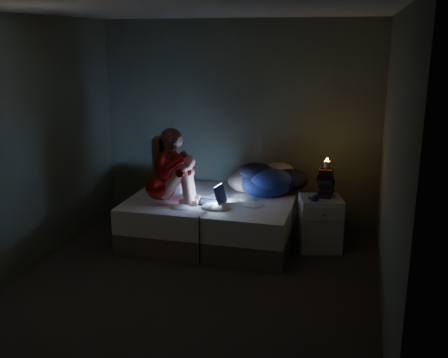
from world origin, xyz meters
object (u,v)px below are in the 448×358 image
(bed, at_px, (212,219))
(nightstand, at_px, (320,223))
(phone, at_px, (311,198))
(laptop, at_px, (209,193))
(candle, at_px, (327,164))
(woman, at_px, (160,165))

(bed, bearing_deg, nightstand, 2.37)
(nightstand, height_order, phone, phone)
(laptop, bearing_deg, bed, 103.91)
(laptop, distance_m, candle, 1.38)
(nightstand, relative_size, phone, 4.39)
(bed, height_order, nightstand, nightstand)
(laptop, relative_size, candle, 4.33)
(woman, relative_size, candle, 10.92)
(candle, bearing_deg, laptop, -165.75)
(nightstand, bearing_deg, laptop, 177.68)
(bed, distance_m, nightstand, 1.27)
(bed, distance_m, woman, 0.92)
(woman, xyz_separation_m, phone, (1.69, 0.28, -0.34))
(laptop, bearing_deg, nightstand, 20.38)
(nightstand, distance_m, candle, 0.69)
(woman, distance_m, candle, 1.88)
(bed, xyz_separation_m, nightstand, (1.27, 0.05, 0.04))
(woman, xyz_separation_m, nightstand, (1.80, 0.35, -0.66))
(laptop, bearing_deg, candle, 22.93)
(woman, bearing_deg, nightstand, 2.09)
(laptop, height_order, candle, candle)
(nightstand, xyz_separation_m, phone, (-0.11, -0.07, 0.31))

